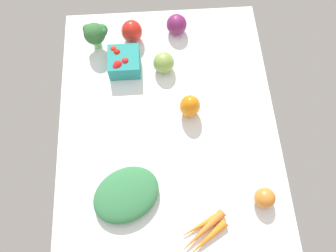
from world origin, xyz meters
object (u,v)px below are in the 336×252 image
(bell_pepper_red, at_px, (132,31))
(bell_pepper_orange, at_px, (190,106))
(broccoli_head, at_px, (95,33))
(heirloom_tomato_orange, at_px, (265,198))
(carrot_bunch, at_px, (203,234))
(heirloom_tomato_green, at_px, (164,63))
(berry_basket, at_px, (124,62))
(red_onion_center, at_px, (177,24))
(leafy_greens_clump, at_px, (126,195))

(bell_pepper_red, bearing_deg, bell_pepper_orange, 30.04)
(broccoli_head, bearing_deg, bell_pepper_red, 99.00)
(heirloom_tomato_orange, distance_m, carrot_bunch, 0.22)
(bell_pepper_orange, distance_m, heirloom_tomato_green, 0.20)
(heirloom_tomato_orange, height_order, carrot_bunch, heirloom_tomato_orange)
(berry_basket, xyz_separation_m, carrot_bunch, (0.62, 0.23, -0.02))
(bell_pepper_red, height_order, bell_pepper_orange, bell_pepper_orange)
(bell_pepper_red, bearing_deg, red_onion_center, 98.53)
(broccoli_head, bearing_deg, leafy_greens_clump, 9.57)
(red_onion_center, bearing_deg, leafy_greens_clump, -17.82)
(red_onion_center, relative_size, heirloom_tomato_orange, 1.19)
(heirloom_tomato_green, distance_m, carrot_bunch, 0.61)
(bell_pepper_red, xyz_separation_m, leafy_greens_clump, (0.62, -0.03, -0.02))
(bell_pepper_red, relative_size, red_onion_center, 1.15)
(berry_basket, relative_size, heirloom_tomato_orange, 1.73)
(bell_pepper_red, distance_m, carrot_bunch, 0.77)
(bell_pepper_orange, relative_size, heirloom_tomato_green, 1.23)
(bell_pepper_orange, xyz_separation_m, heirloom_tomato_orange, (0.33, 0.21, -0.01))
(heirloom_tomato_green, bearing_deg, red_onion_center, 160.67)
(bell_pepper_orange, xyz_separation_m, broccoli_head, (-0.31, -0.33, 0.02))
(bell_pepper_red, distance_m, red_onion_center, 0.18)
(red_onion_center, bearing_deg, heirloom_tomato_orange, 18.18)
(broccoli_head, relative_size, carrot_bunch, 0.70)
(leafy_greens_clump, bearing_deg, red_onion_center, 162.18)
(berry_basket, height_order, leafy_greens_clump, berry_basket)
(heirloom_tomato_orange, bearing_deg, berry_basket, -140.69)
(leafy_greens_clump, bearing_deg, broccoli_head, -170.43)
(red_onion_center, xyz_separation_m, bell_pepper_orange, (0.36, 0.02, 0.01))
(berry_basket, relative_size, bell_pepper_orange, 1.19)
(broccoli_head, height_order, carrot_bunch, broccoli_head)
(bell_pepper_red, xyz_separation_m, heirloom_tomato_green, (0.14, 0.11, -0.01))
(leafy_greens_clump, relative_size, carrot_bunch, 1.33)
(red_onion_center, bearing_deg, heirloom_tomato_green, -19.33)
(berry_basket, xyz_separation_m, heirloom_tomato_orange, (0.53, 0.43, -0.00))
(bell_pepper_red, height_order, heirloom_tomato_orange, bell_pepper_red)
(red_onion_center, distance_m, broccoli_head, 0.31)
(leafy_greens_clump, distance_m, red_onion_center, 0.68)
(bell_pepper_orange, height_order, heirloom_tomato_orange, bell_pepper_orange)
(heirloom_tomato_orange, bearing_deg, bell_pepper_red, -148.83)
(heirloom_tomato_orange, xyz_separation_m, broccoli_head, (-0.64, -0.53, 0.04))
(bell_pepper_orange, xyz_separation_m, heirloom_tomato_green, (-0.19, -0.08, -0.01))
(leafy_greens_clump, xyz_separation_m, bell_pepper_orange, (-0.29, 0.23, 0.02))
(heirloom_tomato_green, height_order, broccoli_head, broccoli_head)
(red_onion_center, distance_m, heirloom_tomato_green, 0.18)
(bell_pepper_red, xyz_separation_m, red_onion_center, (-0.03, 0.17, -0.01))
(bell_pepper_red, relative_size, berry_basket, 0.79)
(red_onion_center, bearing_deg, broccoli_head, -81.27)
(heirloom_tomato_green, xyz_separation_m, broccoli_head, (-0.12, -0.25, 0.03))
(bell_pepper_red, relative_size, heirloom_tomato_orange, 1.37)
(berry_basket, xyz_separation_m, heirloom_tomato_green, (0.01, 0.15, 0.00))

